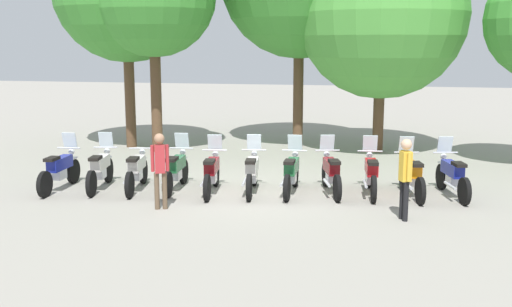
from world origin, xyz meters
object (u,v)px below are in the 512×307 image
(motorcycle_2, at_px, (137,170))
(motorcycle_9, at_px, (411,175))
(motorcycle_3, at_px, (176,170))
(motorcycle_7, at_px, (331,172))
(motorcycle_1, at_px, (100,169))
(motorcycle_6, at_px, (291,172))
(motorcycle_5, at_px, (252,172))
(motorcycle_0, at_px, (60,169))
(person_0, at_px, (405,173))
(motorcycle_8, at_px, (371,173))
(motorcycle_4, at_px, (212,172))
(person_1, at_px, (160,165))
(tree_3, at_px, (382,14))
(motorcycle_10, at_px, (452,175))

(motorcycle_2, distance_m, motorcycle_9, 6.74)
(motorcycle_3, xyz_separation_m, motorcycle_7, (3.82, 0.48, 0.00))
(motorcycle_1, distance_m, motorcycle_7, 5.79)
(motorcycle_6, xyz_separation_m, motorcycle_7, (0.95, 0.20, 0.00))
(motorcycle_3, relative_size, motorcycle_7, 1.03)
(motorcycle_5, bearing_deg, motorcycle_0, 90.97)
(motorcycle_2, height_order, motorcycle_7, motorcycle_7)
(motorcycle_2, height_order, person_0, person_0)
(motorcycle_8, bearing_deg, motorcycle_4, 94.10)
(motorcycle_6, xyz_separation_m, motorcycle_8, (1.91, 0.30, 0.00))
(motorcycle_4, height_order, motorcycle_7, same)
(person_1, bearing_deg, motorcycle_3, -13.57)
(motorcycle_4, relative_size, person_1, 1.28)
(motorcycle_9, bearing_deg, tree_3, -3.90)
(motorcycle_3, xyz_separation_m, person_1, (0.27, -1.77, 0.48))
(motorcycle_2, xyz_separation_m, tree_3, (5.80, 6.87, 4.09))
(motorcycle_6, relative_size, person_0, 1.28)
(motorcycle_2, bearing_deg, motorcycle_10, -92.92)
(motorcycle_9, bearing_deg, person_0, 161.75)
(tree_3, bearing_deg, motorcycle_9, -81.64)
(motorcycle_4, height_order, motorcycle_9, same)
(motorcycle_8, xyz_separation_m, person_0, (0.73, -2.09, 0.49))
(motorcycle_3, distance_m, motorcycle_9, 5.77)
(person_1, xyz_separation_m, tree_3, (4.58, 8.42, 3.60))
(motorcycle_5, distance_m, motorcycle_6, 0.97)
(motorcycle_6, bearing_deg, tree_3, -18.45)
(motorcycle_8, xyz_separation_m, tree_3, (0.07, 6.07, 4.08))
(motorcycle_6, distance_m, motorcycle_7, 0.97)
(motorcycle_4, height_order, person_0, person_0)
(motorcycle_3, relative_size, motorcycle_8, 1.00)
(motorcycle_1, distance_m, motorcycle_4, 2.88)
(motorcycle_2, relative_size, motorcycle_10, 1.01)
(motorcycle_5, relative_size, tree_3, 0.30)
(motorcycle_8, bearing_deg, motorcycle_1, 91.34)
(motorcycle_1, bearing_deg, motorcycle_9, -94.07)
(motorcycle_2, distance_m, motorcycle_8, 5.80)
(motorcycle_8, height_order, motorcycle_9, same)
(motorcycle_8, xyz_separation_m, motorcycle_9, (0.95, 0.03, 0.00))
(motorcycle_3, relative_size, tree_3, 0.30)
(motorcycle_7, relative_size, motorcycle_9, 0.99)
(motorcycle_9, distance_m, person_0, 2.19)
(motorcycle_3, distance_m, motorcycle_5, 1.92)
(motorcycle_6, height_order, person_1, person_1)
(person_0, bearing_deg, motorcycle_7, -73.35)
(motorcycle_0, height_order, person_0, person_0)
(motorcycle_0, distance_m, motorcycle_2, 1.94)
(motorcycle_6, distance_m, person_1, 3.35)
(motorcycle_6, relative_size, person_1, 1.29)
(motorcycle_2, relative_size, motorcycle_7, 1.02)
(motorcycle_10, distance_m, person_0, 2.63)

